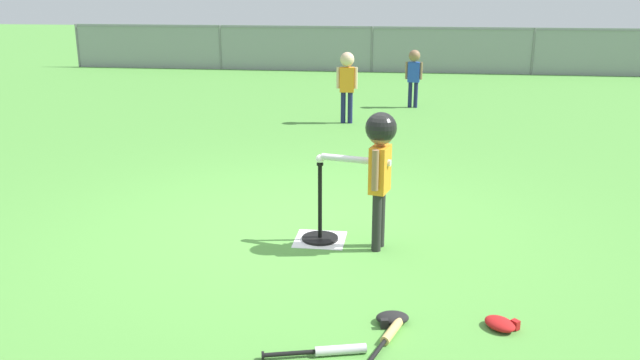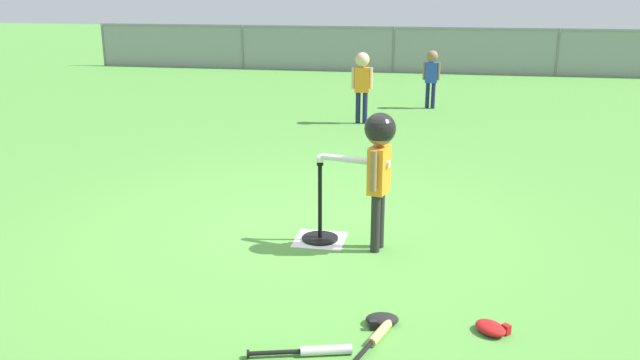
{
  "view_description": "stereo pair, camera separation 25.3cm",
  "coord_description": "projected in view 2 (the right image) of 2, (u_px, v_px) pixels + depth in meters",
  "views": [
    {
      "loc": [
        0.97,
        -5.55,
        2.15
      ],
      "look_at": [
        0.25,
        -0.25,
        0.55
      ],
      "focal_mm": 36.6,
      "sensor_mm": 36.0,
      "label": 1
    },
    {
      "loc": [
        1.22,
        -5.51,
        2.15
      ],
      "look_at": [
        0.25,
        -0.25,
        0.55
      ],
      "focal_mm": 36.6,
      "sensor_mm": 36.0,
      "label": 2
    }
  ],
  "objects": [
    {
      "name": "glove_outfield_drop",
      "position": [
        491.0,
        328.0,
        4.2
      ],
      "size": [
        0.27,
        0.27,
        0.07
      ],
      "color": "#B21919",
      "rests_on": "ground_plane"
    },
    {
      "name": "baseball_on_tee",
      "position": [
        320.0,
        159.0,
        5.53
      ],
      "size": [
        0.07,
        0.07,
        0.07
      ],
      "primitive_type": "sphere",
      "color": "white",
      "rests_on": "batting_tee"
    },
    {
      "name": "fielder_deep_left",
      "position": [
        362.0,
        78.0,
        10.37
      ],
      "size": [
        0.34,
        0.23,
        1.14
      ],
      "color": "#191E4C",
      "rests_on": "ground_plane"
    },
    {
      "name": "outfield_fence",
      "position": [
        393.0,
        48.0,
        16.61
      ],
      "size": [
        16.06,
        0.06,
        1.15
      ],
      "color": "slate",
      "rests_on": "ground_plane"
    },
    {
      "name": "fielder_deep_right",
      "position": [
        431.0,
        71.0,
        11.68
      ],
      "size": [
        0.31,
        0.21,
        1.04
      ],
      "color": "#191E4C",
      "rests_on": "ground_plane"
    },
    {
      "name": "batter_child",
      "position": [
        379.0,
        154.0,
        5.3
      ],
      "size": [
        0.63,
        0.33,
        1.18
      ],
      "color": "#262626",
      "rests_on": "ground_plane"
    },
    {
      "name": "home_plate",
      "position": [
        320.0,
        239.0,
        5.75
      ],
      "size": [
        0.44,
        0.44,
        0.01
      ],
      "primitive_type": "cube",
      "color": "white",
      "rests_on": "ground_plane"
    },
    {
      "name": "batting_tee",
      "position": [
        320.0,
        228.0,
        5.71
      ],
      "size": [
        0.32,
        0.32,
        0.7
      ],
      "color": "black",
      "rests_on": "ground_plane"
    },
    {
      "name": "ground_plane",
      "position": [
        298.0,
        228.0,
        6.02
      ],
      "size": [
        60.0,
        60.0,
        0.0
      ],
      "primitive_type": "plane",
      "color": "#51933D"
    },
    {
      "name": "glove_by_plate",
      "position": [
        382.0,
        320.0,
        4.3
      ],
      "size": [
        0.25,
        0.21,
        0.07
      ],
      "color": "black",
      "rests_on": "ground_plane"
    },
    {
      "name": "spare_bat_wood",
      "position": [
        377.0,
        336.0,
        4.11
      ],
      "size": [
        0.26,
        0.66,
        0.06
      ],
      "color": "#DBB266",
      "rests_on": "ground_plane"
    },
    {
      "name": "spare_bat_silver",
      "position": [
        315.0,
        351.0,
        3.95
      ],
      "size": [
        0.63,
        0.22,
        0.06
      ],
      "color": "silver",
      "rests_on": "ground_plane"
    }
  ]
}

